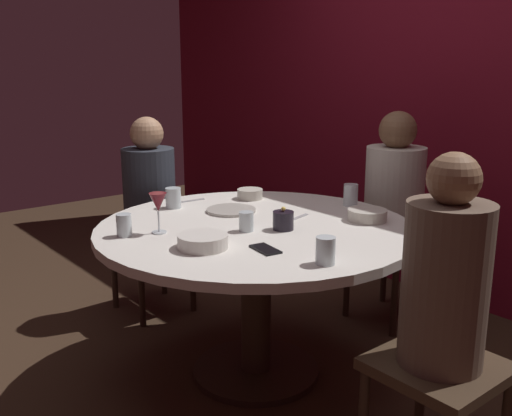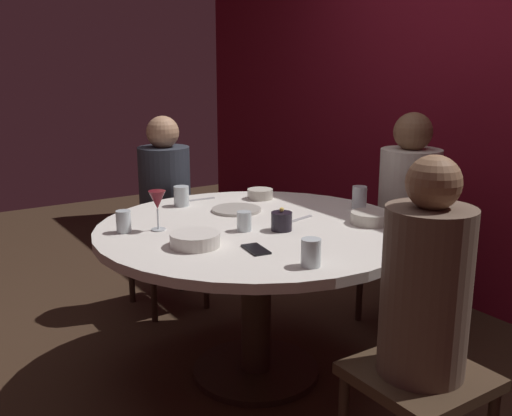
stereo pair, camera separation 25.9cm
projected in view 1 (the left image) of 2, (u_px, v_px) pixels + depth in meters
name	position (u px, v px, depth m)	size (l,w,h in m)	color
ground_plane	(256.00, 372.00, 2.80)	(8.00, 8.00, 0.00)	#382619
back_wall	(460.00, 89.00, 3.44)	(6.00, 0.10, 2.60)	maroon
dining_table	(256.00, 254.00, 2.65)	(1.44, 1.44, 0.74)	silver
seated_diner_left	(149.00, 194.00, 3.35)	(0.40, 0.40, 1.16)	#3F2D1E
seated_diner_back	(394.00, 194.00, 3.23)	(0.40, 0.40, 1.20)	#3F2D1E
seated_diner_right	(444.00, 292.00, 1.89)	(0.40, 0.40, 1.18)	#3F2D1E
candle_holder	(283.00, 220.00, 2.54)	(0.09, 0.09, 0.10)	black
wine_glass	(158.00, 204.00, 2.47)	(0.08, 0.08, 0.18)	silver
dinner_plate	(231.00, 210.00, 2.86)	(0.24, 0.24, 0.01)	#B2ADA3
cell_phone	(265.00, 249.00, 2.27)	(0.07, 0.14, 0.01)	black
bowl_serving_large	(367.00, 215.00, 2.69)	(0.18, 0.18, 0.05)	beige
bowl_salad_center	(203.00, 241.00, 2.29)	(0.20, 0.20, 0.06)	silver
bowl_small_white	(250.00, 194.00, 3.12)	(0.14, 0.14, 0.05)	beige
cup_near_candle	(326.00, 251.00, 2.10)	(0.07, 0.07, 0.10)	silver
cup_by_left_diner	(173.00, 198.00, 2.92)	(0.08, 0.08, 0.10)	silver
cup_by_right_diner	(124.00, 225.00, 2.44)	(0.06, 0.06, 0.10)	silver
cup_center_front	(246.00, 221.00, 2.52)	(0.06, 0.06, 0.09)	silver
cup_far_edge	(351.00, 195.00, 2.96)	(0.07, 0.07, 0.11)	silver
fork_near_plate	(297.00, 218.00, 2.73)	(0.02, 0.18, 0.01)	#B7B7BC
knife_near_plate	(189.00, 201.00, 3.06)	(0.02, 0.18, 0.01)	#B7B7BC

